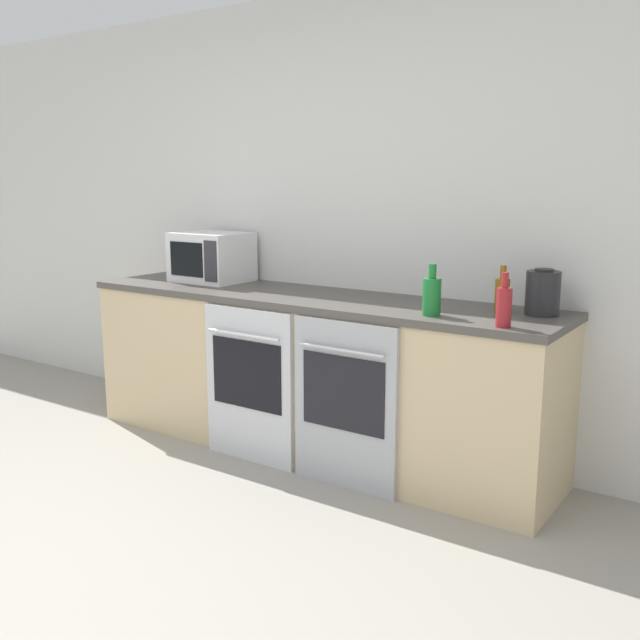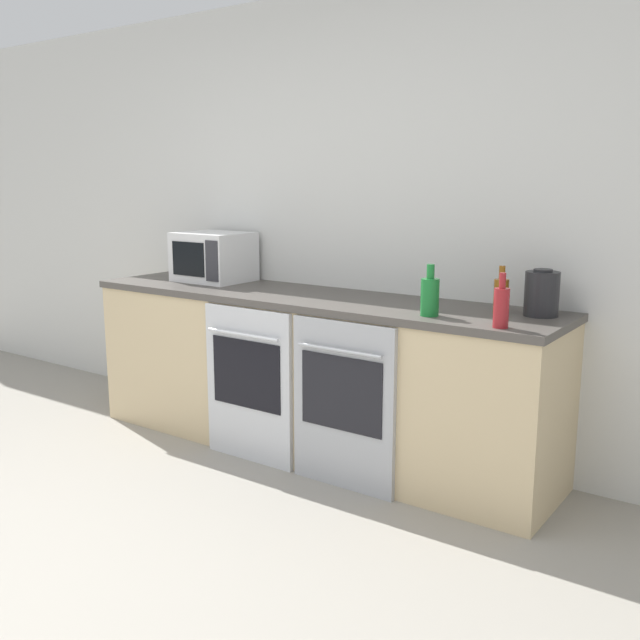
{
  "view_description": "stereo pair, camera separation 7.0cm",
  "coord_description": "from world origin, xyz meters",
  "px_view_note": "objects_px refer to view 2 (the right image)",
  "views": [
    {
      "loc": [
        2.26,
        -1.16,
        1.55
      ],
      "look_at": [
        0.06,
        2.07,
        0.78
      ],
      "focal_mm": 40.0,
      "sensor_mm": 36.0,
      "label": 1
    },
    {
      "loc": [
        2.32,
        -1.12,
        1.55
      ],
      "look_at": [
        0.06,
        2.07,
        0.78
      ],
      "focal_mm": 40.0,
      "sensor_mm": 36.0,
      "label": 2
    }
  ],
  "objects_px": {
    "bottle_red": "(501,306)",
    "bottle_green": "(430,296)",
    "bottle_amber": "(501,295)",
    "oven_left": "(248,384)",
    "kettle": "(542,293)",
    "oven_right": "(343,405)",
    "microwave": "(214,257)"
  },
  "relations": [
    {
      "from": "bottle_amber",
      "to": "bottle_green",
      "type": "xyz_separation_m",
      "value": [
        -0.25,
        -0.25,
        0.01
      ]
    },
    {
      "from": "oven_right",
      "to": "bottle_green",
      "type": "distance_m",
      "value": 0.71
    },
    {
      "from": "oven_left",
      "to": "bottle_green",
      "type": "relative_size",
      "value": 3.51
    },
    {
      "from": "oven_left",
      "to": "bottle_green",
      "type": "height_order",
      "value": "bottle_green"
    },
    {
      "from": "oven_left",
      "to": "oven_right",
      "type": "bearing_deg",
      "value": 0.0
    },
    {
      "from": "bottle_green",
      "to": "bottle_red",
      "type": "bearing_deg",
      "value": -10.65
    },
    {
      "from": "bottle_amber",
      "to": "oven_left",
      "type": "bearing_deg",
      "value": -162.18
    },
    {
      "from": "oven_right",
      "to": "bottle_red",
      "type": "height_order",
      "value": "bottle_red"
    },
    {
      "from": "oven_right",
      "to": "bottle_red",
      "type": "distance_m",
      "value": 0.96
    },
    {
      "from": "bottle_red",
      "to": "bottle_green",
      "type": "bearing_deg",
      "value": 169.35
    },
    {
      "from": "microwave",
      "to": "bottle_green",
      "type": "bearing_deg",
      "value": -9.53
    },
    {
      "from": "oven_right",
      "to": "bottle_amber",
      "type": "xyz_separation_m",
      "value": [
        0.64,
        0.41,
        0.56
      ]
    },
    {
      "from": "oven_right",
      "to": "kettle",
      "type": "relative_size",
      "value": 3.88
    },
    {
      "from": "oven_right",
      "to": "kettle",
      "type": "xyz_separation_m",
      "value": [
        0.82,
        0.46,
        0.58
      ]
    },
    {
      "from": "microwave",
      "to": "bottle_amber",
      "type": "bearing_deg",
      "value": -0.82
    },
    {
      "from": "bottle_green",
      "to": "oven_left",
      "type": "bearing_deg",
      "value": -171.31
    },
    {
      "from": "oven_left",
      "to": "microwave",
      "type": "relative_size",
      "value": 1.95
    },
    {
      "from": "bottle_red",
      "to": "bottle_green",
      "type": "xyz_separation_m",
      "value": [
        -0.38,
        0.07,
        0.0
      ]
    },
    {
      "from": "bottle_red",
      "to": "oven_left",
      "type": "bearing_deg",
      "value": -176.57
    },
    {
      "from": "microwave",
      "to": "bottle_red",
      "type": "xyz_separation_m",
      "value": [
        2.04,
        -0.35,
        -0.06
      ]
    },
    {
      "from": "oven_left",
      "to": "kettle",
      "type": "xyz_separation_m",
      "value": [
        1.44,
        0.46,
        0.58
      ]
    },
    {
      "from": "bottle_amber",
      "to": "bottle_green",
      "type": "distance_m",
      "value": 0.36
    },
    {
      "from": "oven_left",
      "to": "bottle_red",
      "type": "height_order",
      "value": "bottle_red"
    },
    {
      "from": "microwave",
      "to": "bottle_red",
      "type": "distance_m",
      "value": 2.07
    },
    {
      "from": "bottle_green",
      "to": "kettle",
      "type": "height_order",
      "value": "bottle_green"
    },
    {
      "from": "oven_left",
      "to": "kettle",
      "type": "height_order",
      "value": "kettle"
    },
    {
      "from": "oven_left",
      "to": "kettle",
      "type": "distance_m",
      "value": 1.62
    },
    {
      "from": "kettle",
      "to": "bottle_red",
      "type": "bearing_deg",
      "value": -97.99
    },
    {
      "from": "bottle_red",
      "to": "kettle",
      "type": "xyz_separation_m",
      "value": [
        0.05,
        0.37,
        0.01
      ]
    },
    {
      "from": "bottle_red",
      "to": "bottle_amber",
      "type": "distance_m",
      "value": 0.35
    },
    {
      "from": "kettle",
      "to": "bottle_amber",
      "type": "bearing_deg",
      "value": -164.01
    },
    {
      "from": "oven_left",
      "to": "oven_right",
      "type": "distance_m",
      "value": 0.62
    }
  ]
}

